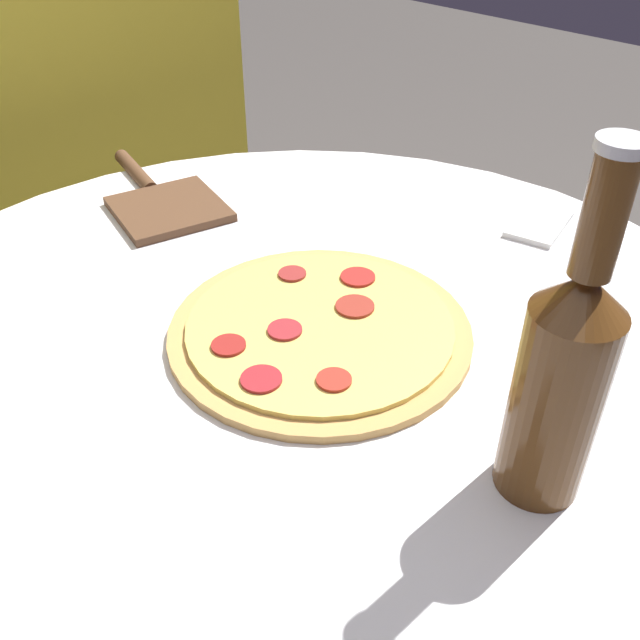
{
  "coord_description": "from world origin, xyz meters",
  "views": [
    {
      "loc": [
        -0.4,
        -0.42,
        1.17
      ],
      "look_at": [
        0.04,
        0.01,
        0.71
      ],
      "focal_mm": 40.0,
      "sensor_mm": 36.0,
      "label": 1
    }
  ],
  "objects": [
    {
      "name": "pizza",
      "position": [
        0.04,
        0.01,
        0.7
      ],
      "size": [
        0.33,
        0.33,
        0.02
      ],
      "color": "tan",
      "rests_on": "table"
    },
    {
      "name": "pizza_paddle",
      "position": [
        0.11,
        0.39,
        0.7
      ],
      "size": [
        0.18,
        0.3,
        0.02
      ],
      "rotation": [
        0.0,
        0.0,
        1.3
      ],
      "color": "brown",
      "rests_on": "table"
    },
    {
      "name": "beer_bottle",
      "position": [
        0.02,
        -0.27,
        0.81
      ],
      "size": [
        0.07,
        0.07,
        0.31
      ],
      "color": "#563314",
      "rests_on": "table"
    },
    {
      "name": "table",
      "position": [
        0.0,
        0.0,
        0.54
      ],
      "size": [
        1.09,
        1.09,
        0.69
      ],
      "color": "white",
      "rests_on": "ground_plane"
    },
    {
      "name": "napkin",
      "position": [
        0.43,
        -0.04,
        0.7
      ],
      "size": [
        0.12,
        0.09,
        0.01
      ],
      "color": "white",
      "rests_on": "table"
    }
  ]
}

